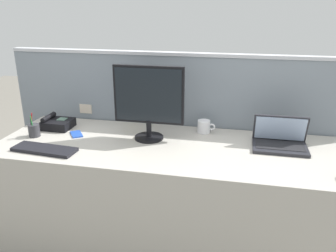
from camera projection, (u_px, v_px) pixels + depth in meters
The scene contains 10 objects.
ground_plane at pixel (167, 238), 2.54m from camera, with size 10.00×10.00×0.00m, color slate.
desk at pixel (167, 194), 2.42m from camera, with size 2.29×0.81×0.74m, color #ADA89E.
cubicle_divider at pixel (178, 135), 2.73m from camera, with size 2.68×0.08×1.29m.
desktop_monitor at pixel (149, 99), 2.32m from camera, with size 0.48×0.20×0.51m.
laptop at pixel (280, 140), 2.25m from camera, with size 0.35×0.24×0.21m.
desk_phone at pixel (57, 123), 2.60m from camera, with size 0.21×0.18×0.10m.
keyboard_main at pixel (44, 149), 2.20m from camera, with size 0.42×0.14×0.02m, color black.
pen_cup at pixel (34, 130), 2.43m from camera, with size 0.08×0.08×0.17m.
cell_phone_blue_case at pixel (76, 134), 2.47m from camera, with size 0.07×0.13×0.01m, color blue.
coffee_mug at pixel (204, 127), 2.50m from camera, with size 0.13×0.09×0.09m.
Camera 1 is at (0.45, -2.06, 1.64)m, focal length 36.89 mm.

